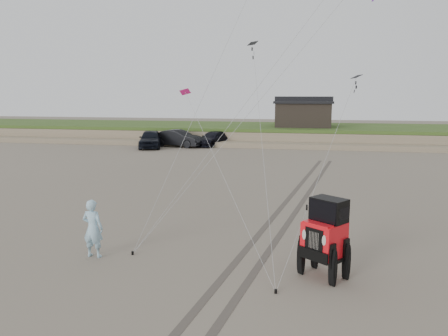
{
  "coord_description": "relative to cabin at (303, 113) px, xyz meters",
  "views": [
    {
      "loc": [
        2.71,
        -13.21,
        5.44
      ],
      "look_at": [
        -0.46,
        3.0,
        2.6
      ],
      "focal_mm": 35.0,
      "sensor_mm": 36.0,
      "label": 1
    }
  ],
  "objects": [
    {
      "name": "cabin",
      "position": [
        0.0,
        0.0,
        0.0
      ],
      "size": [
        6.4,
        5.4,
        3.35
      ],
      "color": "black",
      "rests_on": "dune_ridge"
    },
    {
      "name": "jeep",
      "position": [
        1.25,
        -37.52,
        -2.28
      ],
      "size": [
        4.86,
        5.44,
        1.92
      ],
      "primitive_type": null,
      "rotation": [
        0.0,
        0.0,
        -0.64
      ],
      "color": "red",
      "rests_on": "ground"
    },
    {
      "name": "man",
      "position": [
        -6.27,
        -37.32,
        -2.25
      ],
      "size": [
        0.75,
        0.51,
        1.98
      ],
      "primitive_type": "imported",
      "rotation": [
        0.0,
        0.0,
        3.09
      ],
      "color": "#8EBEDC",
      "rests_on": "ground"
    },
    {
      "name": "stake_main",
      "position": [
        -5.07,
        -36.91,
        -3.18
      ],
      "size": [
        0.08,
        0.08,
        0.12
      ],
      "primitive_type": "cylinder",
      "color": "black",
      "rests_on": "ground"
    },
    {
      "name": "dune_ridge",
      "position": [
        -2.0,
        0.5,
        -2.42
      ],
      "size": [
        160.0,
        14.25,
        1.73
      ],
      "color": "#7A6B54",
      "rests_on": "ground"
    },
    {
      "name": "tire_tracks",
      "position": [
        0.0,
        -29.0,
        -3.23
      ],
      "size": [
        5.22,
        29.74,
        0.01
      ],
      "color": "#4C443D",
      "rests_on": "ground"
    },
    {
      "name": "truck_a",
      "position": [
        -14.97,
        -8.64,
        -2.35
      ],
      "size": [
        3.44,
        5.6,
        1.78
      ],
      "primitive_type": "imported",
      "rotation": [
        0.0,
        0.0,
        0.27
      ],
      "color": "black",
      "rests_on": "ground"
    },
    {
      "name": "stake_aux",
      "position": [
        -0.05,
        -38.89,
        -3.18
      ],
      "size": [
        0.08,
        0.08,
        0.12
      ],
      "primitive_type": "cylinder",
      "color": "black",
      "rests_on": "ground"
    },
    {
      "name": "truck_b",
      "position": [
        -12.46,
        -7.28,
        -2.37
      ],
      "size": [
        5.53,
        3.07,
        1.73
      ],
      "primitive_type": "imported",
      "rotation": [
        0.0,
        0.0,
        1.32
      ],
      "color": "black",
      "rests_on": "ground"
    },
    {
      "name": "truck_c",
      "position": [
        -9.12,
        -5.8,
        -2.5
      ],
      "size": [
        3.82,
        5.46,
        1.47
      ],
      "primitive_type": "imported",
      "rotation": [
        0.0,
        0.0,
        -0.39
      ],
      "color": "black",
      "rests_on": "ground"
    },
    {
      "name": "ground",
      "position": [
        -2.0,
        -37.0,
        -3.24
      ],
      "size": [
        160.0,
        160.0,
        0.0
      ],
      "primitive_type": "plane",
      "color": "#6B6054",
      "rests_on": "ground"
    }
  ]
}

